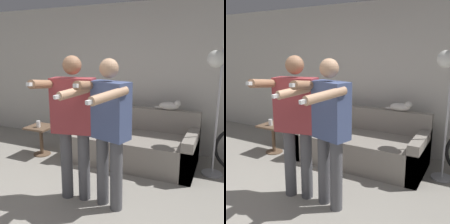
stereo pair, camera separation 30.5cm
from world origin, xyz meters
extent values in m
cube|color=beige|center=(0.00, 2.73, 1.30)|extent=(10.00, 0.05, 2.60)
cube|color=gray|center=(0.27, 1.98, 0.23)|extent=(2.05, 0.95, 0.46)
cube|color=gray|center=(0.27, 2.39, 0.64)|extent=(2.05, 0.14, 0.38)
cube|color=gray|center=(-0.68, 1.98, 0.30)|extent=(0.16, 0.95, 0.60)
cube|color=gray|center=(1.21, 1.98, 0.30)|extent=(0.16, 0.95, 0.60)
cylinder|color=#56565B|center=(-0.08, 0.67, 0.42)|extent=(0.14, 0.14, 0.84)
cylinder|color=#56565B|center=(0.13, 0.71, 0.42)|extent=(0.14, 0.14, 0.84)
cube|color=#9E383D|center=(0.02, 0.69, 1.16)|extent=(0.52, 0.31, 0.63)
sphere|color=#9E7051|center=(0.02, 0.69, 1.62)|extent=(0.21, 0.21, 0.21)
cylinder|color=#9E7051|center=(-0.15, 0.40, 1.43)|extent=(0.19, 0.51, 0.15)
cube|color=white|center=(-0.10, 0.16, 1.46)|extent=(0.06, 0.13, 0.05)
cylinder|color=#9E7051|center=(0.30, 0.49, 1.43)|extent=(0.19, 0.51, 0.15)
cube|color=white|center=(0.35, 0.25, 1.46)|extent=(0.06, 0.13, 0.05)
cylinder|color=#56565B|center=(0.38, 0.72, 0.42)|extent=(0.14, 0.14, 0.83)
cylinder|color=#56565B|center=(0.57, 0.66, 0.42)|extent=(0.14, 0.14, 0.83)
cube|color=#475684|center=(0.48, 0.69, 1.14)|extent=(0.49, 0.33, 0.62)
sphere|color=tan|center=(0.48, 0.69, 1.59)|extent=(0.21, 0.21, 0.21)
cylinder|color=tan|center=(0.20, 0.50, 1.36)|extent=(0.22, 0.51, 0.13)
cube|color=white|center=(0.14, 0.26, 1.34)|extent=(0.07, 0.13, 0.05)
cylinder|color=tan|center=(0.62, 0.39, 1.36)|extent=(0.22, 0.51, 0.13)
cube|color=white|center=(0.55, 0.15, 1.34)|extent=(0.07, 0.13, 0.05)
ellipsoid|color=silver|center=(0.77, 2.39, 0.90)|extent=(0.32, 0.14, 0.13)
sphere|color=silver|center=(0.91, 2.39, 0.95)|extent=(0.11, 0.11, 0.11)
ellipsoid|color=silver|center=(0.60, 2.41, 0.86)|extent=(0.18, 0.04, 0.04)
cone|color=silver|center=(0.89, 2.37, 0.99)|extent=(0.03, 0.03, 0.03)
cone|color=silver|center=(0.89, 2.41, 0.99)|extent=(0.03, 0.03, 0.03)
cylinder|color=#B2B2B7|center=(1.52, 2.04, 0.01)|extent=(0.30, 0.30, 0.02)
cylinder|color=#B2B2B7|center=(1.52, 2.04, 0.89)|extent=(0.03, 0.03, 1.79)
sphere|color=white|center=(1.44, 2.04, 1.67)|extent=(0.23, 0.23, 0.23)
cylinder|color=brown|center=(-1.26, 1.64, 0.01)|extent=(0.30, 0.30, 0.02)
cylinder|color=brown|center=(-1.26, 1.64, 0.24)|extent=(0.06, 0.06, 0.48)
cube|color=brown|center=(-1.26, 1.64, 0.50)|extent=(0.43, 0.43, 0.03)
cylinder|color=white|center=(-1.25, 1.58, 0.57)|extent=(0.07, 0.07, 0.11)
camera|label=1|loc=(1.62, -1.81, 1.76)|focal=42.00mm
camera|label=2|loc=(1.89, -1.68, 1.76)|focal=42.00mm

